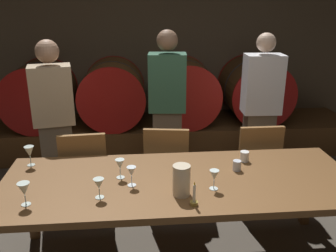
{
  "coord_description": "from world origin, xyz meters",
  "views": [
    {
      "loc": [
        -0.18,
        -1.99,
        1.98
      ],
      "look_at": [
        0.08,
        0.96,
        0.92
      ],
      "focal_mm": 39.21,
      "sensor_mm": 36.0,
      "label": 1
    }
  ],
  "objects_px": {
    "chair_center": "(167,165)",
    "guest_left": "(55,123)",
    "guest_right": "(260,112)",
    "wine_glass_far_left": "(29,152)",
    "pitcher": "(181,180)",
    "guest_center": "(167,109)",
    "wine_barrel_center_left": "(113,93)",
    "wine_glass_right": "(131,172)",
    "wine_barrel_far_left": "(40,95)",
    "wine_glass_left": "(24,190)",
    "wine_glass_center_left": "(99,184)",
    "chair_left": "(85,171)",
    "candle_center": "(194,199)",
    "wine_glass_far_right": "(214,176)",
    "wine_barrel_far_right": "(255,90)",
    "chair_right": "(256,162)",
    "wine_glass_center_right": "(120,165)",
    "cup_right": "(244,156)",
    "cup_left": "(237,165)",
    "dining_table": "(180,187)",
    "wine_barrel_center_right": "(185,91)"
  },
  "relations": [
    {
      "from": "chair_center",
      "to": "wine_glass_far_left",
      "type": "xyz_separation_m",
      "value": [
        -1.1,
        -0.4,
        0.35
      ]
    },
    {
      "from": "wine_barrel_far_left",
      "to": "guest_right",
      "type": "bearing_deg",
      "value": -23.52
    },
    {
      "from": "wine_glass_right",
      "to": "guest_center",
      "type": "bearing_deg",
      "value": 74.93
    },
    {
      "from": "chair_right",
      "to": "guest_right",
      "type": "height_order",
      "value": "guest_right"
    },
    {
      "from": "guest_center",
      "to": "wine_glass_far_right",
      "type": "bearing_deg",
      "value": 102.9
    },
    {
      "from": "wine_glass_right",
      "to": "cup_left",
      "type": "xyz_separation_m",
      "value": [
        0.8,
        0.17,
        -0.06
      ]
    },
    {
      "from": "wine_glass_center_left",
      "to": "cup_right",
      "type": "distance_m",
      "value": 1.21
    },
    {
      "from": "wine_glass_center_left",
      "to": "wine_glass_right",
      "type": "distance_m",
      "value": 0.26
    },
    {
      "from": "candle_center",
      "to": "cup_left",
      "type": "height_order",
      "value": "candle_center"
    },
    {
      "from": "pitcher",
      "to": "cup_left",
      "type": "relative_size",
      "value": 2.69
    },
    {
      "from": "chair_center",
      "to": "cup_right",
      "type": "bearing_deg",
      "value": 149.2
    },
    {
      "from": "chair_right",
      "to": "cup_left",
      "type": "height_order",
      "value": "chair_right"
    },
    {
      "from": "wine_barrel_far_right",
      "to": "wine_glass_left",
      "type": "distance_m",
      "value": 3.41
    },
    {
      "from": "candle_center",
      "to": "wine_glass_center_right",
      "type": "height_order",
      "value": "candle_center"
    },
    {
      "from": "cup_right",
      "to": "wine_glass_center_right",
      "type": "bearing_deg",
      "value": -168.48
    },
    {
      "from": "guest_center",
      "to": "candle_center",
      "type": "distance_m",
      "value": 1.66
    },
    {
      "from": "chair_center",
      "to": "cup_left",
      "type": "distance_m",
      "value": 0.84
    },
    {
      "from": "wine_barrel_far_right",
      "to": "dining_table",
      "type": "relative_size",
      "value": 0.33
    },
    {
      "from": "wine_barrel_far_right",
      "to": "chair_right",
      "type": "height_order",
      "value": "wine_barrel_far_right"
    },
    {
      "from": "wine_barrel_far_left",
      "to": "chair_right",
      "type": "distance_m",
      "value": 2.81
    },
    {
      "from": "wine_barrel_far_left",
      "to": "wine_barrel_center_left",
      "type": "height_order",
      "value": "same"
    },
    {
      "from": "pitcher",
      "to": "wine_glass_center_left",
      "type": "height_order",
      "value": "pitcher"
    },
    {
      "from": "wine_barrel_center_right",
      "to": "guest_left",
      "type": "bearing_deg",
      "value": -139.11
    },
    {
      "from": "pitcher",
      "to": "wine_barrel_far_left",
      "type": "bearing_deg",
      "value": 121.0
    },
    {
      "from": "guest_right",
      "to": "guest_left",
      "type": "bearing_deg",
      "value": 6.23
    },
    {
      "from": "chair_center",
      "to": "pitcher",
      "type": "height_order",
      "value": "pitcher"
    },
    {
      "from": "chair_left",
      "to": "wine_glass_far_right",
      "type": "relative_size",
      "value": 6.23
    },
    {
      "from": "wine_barrel_far_left",
      "to": "cup_left",
      "type": "height_order",
      "value": "wine_barrel_far_left"
    },
    {
      "from": "wine_glass_left",
      "to": "wine_glass_far_right",
      "type": "bearing_deg",
      "value": 4.41
    },
    {
      "from": "chair_center",
      "to": "cup_right",
      "type": "distance_m",
      "value": 0.8
    },
    {
      "from": "wine_glass_left",
      "to": "wine_glass_center_left",
      "type": "bearing_deg",
      "value": 5.77
    },
    {
      "from": "chair_right",
      "to": "cup_right",
      "type": "bearing_deg",
      "value": 60.37
    },
    {
      "from": "guest_left",
      "to": "guest_right",
      "type": "bearing_deg",
      "value": 172.43
    },
    {
      "from": "wine_barrel_center_left",
      "to": "wine_glass_far_left",
      "type": "bearing_deg",
      "value": -105.52
    },
    {
      "from": "chair_left",
      "to": "candle_center",
      "type": "xyz_separation_m",
      "value": [
        0.83,
        -1.02,
        0.28
      ]
    },
    {
      "from": "wine_barrel_center_left",
      "to": "guest_right",
      "type": "xyz_separation_m",
      "value": [
        1.58,
        -1.09,
        0.04
      ]
    },
    {
      "from": "chair_right",
      "to": "wine_glass_center_right",
      "type": "height_order",
      "value": "chair_right"
    },
    {
      "from": "wine_glass_right",
      "to": "wine_barrel_far_right",
      "type": "bearing_deg",
      "value": 55.27
    },
    {
      "from": "wine_barrel_center_right",
      "to": "wine_glass_center_right",
      "type": "distance_m",
      "value": 2.34
    },
    {
      "from": "chair_left",
      "to": "wine_glass_far_left",
      "type": "height_order",
      "value": "wine_glass_far_left"
    },
    {
      "from": "chair_center",
      "to": "dining_table",
      "type": "bearing_deg",
      "value": 100.58
    },
    {
      "from": "wine_barrel_far_right",
      "to": "wine_glass_far_left",
      "type": "xyz_separation_m",
      "value": [
        -2.41,
        -1.94,
        0.04
      ]
    },
    {
      "from": "wine_barrel_far_left",
      "to": "wine_glass_far_right",
      "type": "distance_m",
      "value": 2.98
    },
    {
      "from": "chair_center",
      "to": "guest_left",
      "type": "relative_size",
      "value": 0.55
    },
    {
      "from": "wine_glass_left",
      "to": "guest_right",
      "type": "bearing_deg",
      "value": 35.8
    },
    {
      "from": "wine_glass_far_right",
      "to": "wine_barrel_center_left",
      "type": "bearing_deg",
      "value": 108.48
    },
    {
      "from": "wine_glass_center_left",
      "to": "guest_left",
      "type": "bearing_deg",
      "value": 112.82
    },
    {
      "from": "guest_left",
      "to": "wine_barrel_center_left",
      "type": "bearing_deg",
      "value": -123.13
    },
    {
      "from": "wine_barrel_far_left",
      "to": "guest_center",
      "type": "relative_size",
      "value": 0.51
    },
    {
      "from": "guest_center",
      "to": "wine_barrel_center_left",
      "type": "bearing_deg",
      "value": -52.12
    }
  ]
}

